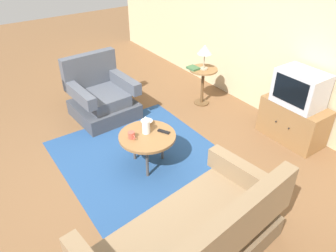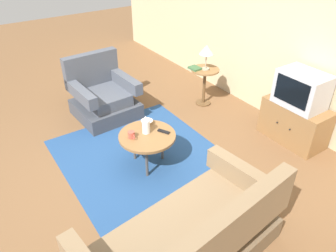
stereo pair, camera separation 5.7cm
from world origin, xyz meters
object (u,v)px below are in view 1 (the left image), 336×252
(vase, at_px, (146,125))
(armchair, at_px, (101,97))
(side_table, at_px, (203,79))
(bowl, at_px, (147,123))
(coffee_table, at_px, (147,137))
(tv_stand, at_px, (293,121))
(couch, at_px, (190,243))
(tv_remote_dark, at_px, (164,132))
(table_lamp, at_px, (205,50))
(mug, at_px, (132,135))
(book, at_px, (193,68))
(television, at_px, (300,88))

(vase, bearing_deg, armchair, 177.82)
(side_table, height_order, bowl, side_table)
(coffee_table, height_order, tv_stand, tv_stand)
(armchair, relative_size, tv_stand, 1.06)
(couch, xyz_separation_m, side_table, (-2.31, 2.08, 0.17))
(tv_stand, distance_m, tv_remote_dark, 1.91)
(table_lamp, height_order, mug, table_lamp)
(armchair, distance_m, table_lamp, 1.80)
(bowl, bearing_deg, book, 119.30)
(television, height_order, book, television)
(tv_stand, height_order, television, television)
(side_table, distance_m, table_lamp, 0.50)
(television, distance_m, table_lamp, 1.58)
(side_table, relative_size, mug, 4.89)
(armchair, bearing_deg, coffee_table, 84.12)
(television, distance_m, bowl, 2.08)
(armchair, xyz_separation_m, bowl, (1.30, 0.05, 0.18))
(armchair, bearing_deg, television, 128.27)
(vase, height_order, tv_remote_dark, vase)
(couch, height_order, vase, couch)
(television, bearing_deg, couch, -72.56)
(television, height_order, tv_remote_dark, television)
(coffee_table, bearing_deg, vase, 162.09)
(book, bearing_deg, side_table, 52.53)
(coffee_table, bearing_deg, mug, -105.41)
(coffee_table, height_order, mug, mug)
(couch, distance_m, side_table, 3.11)
(side_table, xyz_separation_m, tv_remote_dark, (0.94, -1.43, 0.02))
(side_table, height_order, television, television)
(book, bearing_deg, table_lamp, 49.46)
(armchair, height_order, bowl, armchair)
(mug, bearing_deg, bowl, 116.52)
(table_lamp, height_order, bowl, table_lamp)
(couch, relative_size, bowl, 12.62)
(mug, height_order, tv_remote_dark, mug)
(tv_stand, bearing_deg, mug, -108.08)
(tv_stand, height_order, book, book)
(bowl, bearing_deg, table_lamp, 113.85)
(coffee_table, relative_size, book, 3.52)
(table_lamp, distance_m, book, 0.34)
(bowl, bearing_deg, tv_stand, 65.21)
(tv_remote_dark, bearing_deg, vase, 29.02)
(coffee_table, relative_size, television, 1.14)
(armchair, relative_size, mug, 7.24)
(mug, bearing_deg, coffee_table, 74.59)
(television, relative_size, book, 3.08)
(armchair, xyz_separation_m, mug, (1.46, -0.26, 0.20))
(couch, xyz_separation_m, tv_stand, (-0.77, 2.46, -0.00))
(vase, bearing_deg, tv_stand, 70.15)
(armchair, relative_size, television, 1.52)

